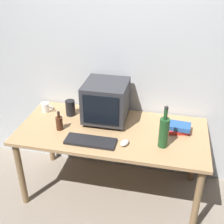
{
  "coord_description": "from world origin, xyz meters",
  "views": [
    {
      "loc": [
        0.47,
        -2.1,
        2.11
      ],
      "look_at": [
        0.0,
        0.0,
        0.89
      ],
      "focal_mm": 46.77,
      "sensor_mm": 36.0,
      "label": 1
    }
  ],
  "objects_px": {
    "bottle_short": "(59,123)",
    "computer_mouse": "(125,143)",
    "mug": "(46,107)",
    "book_stack": "(179,128)",
    "bottle_tall": "(164,131)",
    "metal_canister": "(70,108)",
    "keyboard": "(91,141)",
    "crt_monitor": "(106,101)"
  },
  "relations": [
    {
      "from": "computer_mouse",
      "to": "mug",
      "type": "relative_size",
      "value": 0.83
    },
    {
      "from": "crt_monitor",
      "to": "bottle_tall",
      "type": "bearing_deg",
      "value": -29.21
    },
    {
      "from": "bottle_short",
      "to": "book_stack",
      "type": "relative_size",
      "value": 0.89
    },
    {
      "from": "book_stack",
      "to": "mug",
      "type": "xyz_separation_m",
      "value": [
        -1.27,
        0.09,
        0.01
      ]
    },
    {
      "from": "keyboard",
      "to": "book_stack",
      "type": "xyz_separation_m",
      "value": [
        0.7,
        0.32,
        0.03
      ]
    },
    {
      "from": "mug",
      "to": "computer_mouse",
      "type": "bearing_deg",
      "value": -23.93
    },
    {
      "from": "crt_monitor",
      "to": "metal_canister",
      "type": "xyz_separation_m",
      "value": [
        -0.35,
        0.02,
        -0.12
      ]
    },
    {
      "from": "mug",
      "to": "metal_canister",
      "type": "xyz_separation_m",
      "value": [
        0.26,
        -0.01,
        0.03
      ]
    },
    {
      "from": "computer_mouse",
      "to": "metal_canister",
      "type": "xyz_separation_m",
      "value": [
        -0.59,
        0.37,
        0.06
      ]
    },
    {
      "from": "keyboard",
      "to": "metal_canister",
      "type": "xyz_separation_m",
      "value": [
        -0.31,
        0.4,
        0.06
      ]
    },
    {
      "from": "crt_monitor",
      "to": "computer_mouse",
      "type": "height_order",
      "value": "crt_monitor"
    },
    {
      "from": "bottle_tall",
      "to": "bottle_short",
      "type": "distance_m",
      "value": 0.9
    },
    {
      "from": "mug",
      "to": "bottle_tall",
      "type": "bearing_deg",
      "value": -15.88
    },
    {
      "from": "book_stack",
      "to": "keyboard",
      "type": "bearing_deg",
      "value": -155.5
    },
    {
      "from": "bottle_short",
      "to": "mug",
      "type": "height_order",
      "value": "bottle_short"
    },
    {
      "from": "keyboard",
      "to": "bottle_tall",
      "type": "distance_m",
      "value": 0.6
    },
    {
      "from": "book_stack",
      "to": "crt_monitor",
      "type": "bearing_deg",
      "value": 174.51
    },
    {
      "from": "computer_mouse",
      "to": "mug",
      "type": "xyz_separation_m",
      "value": [
        -0.85,
        0.38,
        0.03
      ]
    },
    {
      "from": "bottle_short",
      "to": "computer_mouse",
      "type": "bearing_deg",
      "value": -9.78
    },
    {
      "from": "keyboard",
      "to": "bottle_tall",
      "type": "relative_size",
      "value": 1.15
    },
    {
      "from": "keyboard",
      "to": "metal_canister",
      "type": "distance_m",
      "value": 0.51
    },
    {
      "from": "keyboard",
      "to": "bottle_short",
      "type": "distance_m",
      "value": 0.35
    },
    {
      "from": "computer_mouse",
      "to": "metal_canister",
      "type": "bearing_deg",
      "value": 166.0
    },
    {
      "from": "book_stack",
      "to": "metal_canister",
      "type": "bearing_deg",
      "value": 175.54
    },
    {
      "from": "bottle_tall",
      "to": "mug",
      "type": "xyz_separation_m",
      "value": [
        -1.15,
        0.33,
        -0.09
      ]
    },
    {
      "from": "keyboard",
      "to": "computer_mouse",
      "type": "relative_size",
      "value": 4.2
    },
    {
      "from": "crt_monitor",
      "to": "book_stack",
      "type": "bearing_deg",
      "value": -5.49
    },
    {
      "from": "keyboard",
      "to": "mug",
      "type": "xyz_separation_m",
      "value": [
        -0.57,
        0.41,
        0.03
      ]
    },
    {
      "from": "crt_monitor",
      "to": "keyboard",
      "type": "height_order",
      "value": "crt_monitor"
    },
    {
      "from": "crt_monitor",
      "to": "metal_canister",
      "type": "relative_size",
      "value": 2.6
    },
    {
      "from": "bottle_tall",
      "to": "metal_canister",
      "type": "bearing_deg",
      "value": 160.39
    },
    {
      "from": "bottle_short",
      "to": "book_stack",
      "type": "bearing_deg",
      "value": 10.24
    },
    {
      "from": "computer_mouse",
      "to": "metal_canister",
      "type": "distance_m",
      "value": 0.7
    },
    {
      "from": "keyboard",
      "to": "mug",
      "type": "bearing_deg",
      "value": 144.69
    },
    {
      "from": "book_stack",
      "to": "metal_canister",
      "type": "relative_size",
      "value": 1.37
    },
    {
      "from": "mug",
      "to": "book_stack",
      "type": "bearing_deg",
      "value": -3.97
    },
    {
      "from": "keyboard",
      "to": "book_stack",
      "type": "distance_m",
      "value": 0.77
    },
    {
      "from": "bottle_tall",
      "to": "metal_canister",
      "type": "relative_size",
      "value": 2.44
    },
    {
      "from": "crt_monitor",
      "to": "keyboard",
      "type": "xyz_separation_m",
      "value": [
        -0.04,
        -0.38,
        -0.18
      ]
    },
    {
      "from": "bottle_tall",
      "to": "book_stack",
      "type": "xyz_separation_m",
      "value": [
        0.12,
        0.24,
        -0.1
      ]
    },
    {
      "from": "metal_canister",
      "to": "mug",
      "type": "bearing_deg",
      "value": 178.0
    },
    {
      "from": "mug",
      "to": "crt_monitor",
      "type": "bearing_deg",
      "value": -2.3
    }
  ]
}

